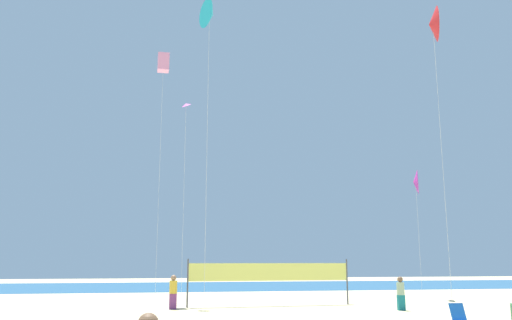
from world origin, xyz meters
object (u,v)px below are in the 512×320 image
kite_red_delta (433,25)px  kite_magenta_delta (416,182)px  folding_beach_chair (460,317)px  volleyball_net (270,274)px  kite_pink_box (163,63)px  beachgoer_mustard_shirt (173,291)px  kite_magenta_diamond (186,108)px  beachgoer_sage_shirt (401,292)px  kite_cyan_delta (209,15)px

kite_red_delta → kite_magenta_delta: 15.54m
kite_red_delta → kite_magenta_delta: (6.12, 13.71, -3.99)m
folding_beach_chair → volleyball_net: 11.82m
kite_red_delta → volleyball_net: bearing=113.0°
volleyball_net → kite_pink_box: kite_pink_box is taller
beachgoer_mustard_shirt → kite_pink_box: bearing=85.0°
kite_magenta_diamond → beachgoer_mustard_shirt: bearing=-103.7°
kite_pink_box → volleyball_net: bearing=-27.6°
folding_beach_chair → kite_magenta_delta: bearing=85.3°
folding_beach_chair → kite_pink_box: 22.02m
kite_red_delta → kite_magenta_delta: kite_red_delta is taller
volleyball_net → kite_magenta_diamond: kite_magenta_diamond is taller
kite_pink_box → beachgoer_sage_shirt: bearing=-30.6°
beachgoer_mustard_shirt → volleyball_net: volleyball_net is taller
folding_beach_chair → kite_magenta_diamond: size_ratio=0.08×
volleyball_net → kite_pink_box: (-5.91, 3.09, 12.46)m
folding_beach_chair → kite_red_delta: bearing=92.0°
folding_beach_chair → kite_red_delta: (0.27, 0.89, 10.84)m
beachgoer_sage_shirt → beachgoer_mustard_shirt: beachgoer_mustard_shirt is taller
volleyball_net → kite_magenta_diamond: (-4.61, 0.81, 9.01)m
kite_red_delta → kite_cyan_delta: 9.32m
kite_red_delta → kite_cyan_delta: kite_cyan_delta is taller
volleyball_net → kite_cyan_delta: size_ratio=0.65×
kite_red_delta → kite_pink_box: 16.97m
beachgoer_sage_shirt → kite_cyan_delta: 15.57m
beachgoer_sage_shirt → folding_beach_chair: bearing=-98.3°
kite_magenta_diamond → kite_red_delta: bearing=-50.9°
beachgoer_sage_shirt → beachgoer_mustard_shirt: size_ratio=0.96×
kite_cyan_delta → kite_red_delta: bearing=-24.9°
volleyball_net → kite_magenta_diamond: bearing=170.0°
kite_red_delta → kite_pink_box: kite_pink_box is taller
kite_red_delta → kite_magenta_delta: bearing=66.0°
folding_beach_chair → kite_magenta_diamond: kite_magenta_diamond is taller
kite_cyan_delta → kite_pink_box: size_ratio=0.92×
beachgoer_sage_shirt → kite_pink_box: 18.77m
kite_magenta_diamond → folding_beach_chair: bearing=-53.9°
folding_beach_chair → kite_cyan_delta: (-8.07, 4.75, 12.38)m
volleyball_net → kite_magenta_delta: size_ratio=1.07×
beachgoer_sage_shirt → kite_cyan_delta: (-9.55, -2.63, 12.01)m
beachgoer_mustard_shirt → volleyball_net: (5.07, 1.07, 0.77)m
folding_beach_chair → kite_cyan_delta: size_ratio=0.07×
kite_magenta_delta → kite_pink_box: size_ratio=0.55×
beachgoer_sage_shirt → kite_magenta_delta: (4.91, 7.22, 6.48)m
beachgoer_sage_shirt → kite_magenta_diamond: (-10.13, 4.48, 9.81)m
beachgoer_sage_shirt → kite_magenta_delta: bearing=58.8°
kite_magenta_delta → kite_magenta_diamond: 15.65m
beachgoer_mustard_shirt → kite_red_delta: size_ratio=0.14×
folding_beach_chair → beachgoer_sage_shirt: bearing=97.6°
kite_magenta_delta → kite_pink_box: kite_pink_box is taller
beachgoer_mustard_shirt → kite_magenta_diamond: bearing=59.8°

